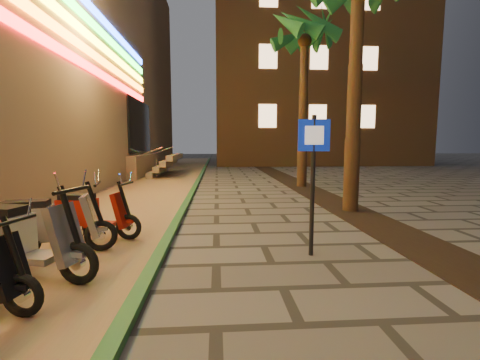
{
  "coord_description": "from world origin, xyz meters",
  "views": [
    {
      "loc": [
        0.02,
        -1.28,
        1.78
      ],
      "look_at": [
        0.4,
        3.96,
        1.2
      ],
      "focal_mm": 24.0,
      "sensor_mm": 36.0,
      "label": 1
    }
  ],
  "objects": [
    {
      "name": "apartment_block",
      "position": [
        9.0,
        32.0,
        12.5
      ],
      "size": [
        18.0,
        16.06,
        25.0
      ],
      "color": "brown",
      "rests_on": "ground"
    },
    {
      "name": "scooter_8",
      "position": [
        -2.58,
        2.99,
        0.56
      ],
      "size": [
        1.81,
        0.88,
        1.28
      ],
      "rotation": [
        0.0,
        0.0,
        -0.25
      ],
      "color": "black",
      "rests_on": "ground"
    },
    {
      "name": "pedestrian_sign",
      "position": [
        1.53,
        3.65,
        1.45
      ],
      "size": [
        0.49,
        0.1,
        2.24
      ],
      "rotation": [
        0.0,
        0.0,
        -0.1
      ],
      "color": "black",
      "rests_on": "ground"
    },
    {
      "name": "green_curb",
      "position": [
        -0.9,
        10.0,
        0.05
      ],
      "size": [
        0.18,
        60.0,
        0.1
      ],
      "primitive_type": "cube",
      "color": "#24602D",
      "rests_on": "ground"
    },
    {
      "name": "scooter_9",
      "position": [
        -2.71,
        3.92,
        0.52
      ],
      "size": [
        1.69,
        0.8,
        1.19
      ],
      "rotation": [
        0.0,
        0.0,
        0.23
      ],
      "color": "black",
      "rests_on": "ground"
    },
    {
      "name": "scooter_10",
      "position": [
        -2.38,
        4.84,
        0.48
      ],
      "size": [
        1.58,
        0.66,
        1.11
      ],
      "rotation": [
        0.0,
        0.0,
        -0.16
      ],
      "color": "black",
      "rests_on": "ground"
    },
    {
      "name": "planting_strip",
      "position": [
        3.6,
        5.0,
        0.01
      ],
      "size": [
        1.2,
        40.0,
        0.02
      ],
      "primitive_type": "cube",
      "color": "black",
      "rests_on": "ground"
    },
    {
      "name": "parking_strip",
      "position": [
        -2.6,
        10.0,
        0.01
      ],
      "size": [
        3.4,
        60.0,
        0.01
      ],
      "primitive_type": "cube",
      "color": "#8C7251",
      "rests_on": "ground"
    },
    {
      "name": "palm_d",
      "position": [
        3.6,
        12.0,
        5.94
      ],
      "size": [
        2.97,
        3.02,
        7.16
      ],
      "color": "#472D19",
      "rests_on": "ground"
    }
  ]
}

